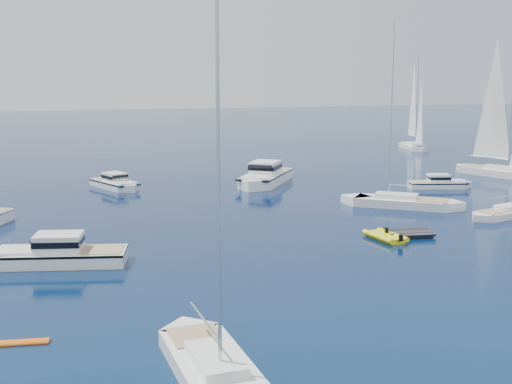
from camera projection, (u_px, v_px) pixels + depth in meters
ground at (478, 341)px, 30.25m from camera, size 400.00×400.00×0.00m
motor_cruiser_centre at (57, 264)px, 42.34m from camera, size 9.84×4.87×2.48m
motor_cruiser_far_r at (439, 188)px, 70.40m from camera, size 7.31×3.73×1.84m
motor_cruiser_distant at (265, 184)px, 72.99m from camera, size 9.51×11.68×3.07m
motor_cruiser_horizon at (116, 188)px, 70.26m from camera, size 5.28×8.10×2.05m
sailboat_fore at (213, 376)px, 26.70m from camera, size 3.22×10.73×15.61m
sailboat_mid_r at (401, 207)px, 60.55m from camera, size 10.89×9.29×16.80m
sailboat_centre at (507, 216)px, 56.46m from camera, size 8.87×4.44×12.63m
sailboat_sails_r at (498, 176)px, 78.75m from camera, size 7.27×12.44×17.81m
sailboat_sails_far at (413, 149)px, 106.44m from camera, size 4.72×10.48×14.92m
tender_yellow at (385, 240)px, 48.62m from camera, size 2.46×3.82×0.95m
tender_grey_near at (409, 237)px, 49.49m from camera, size 3.75×2.37×0.95m
kayak_orange at (13, 344)px, 29.88m from camera, size 3.10×0.93×0.30m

